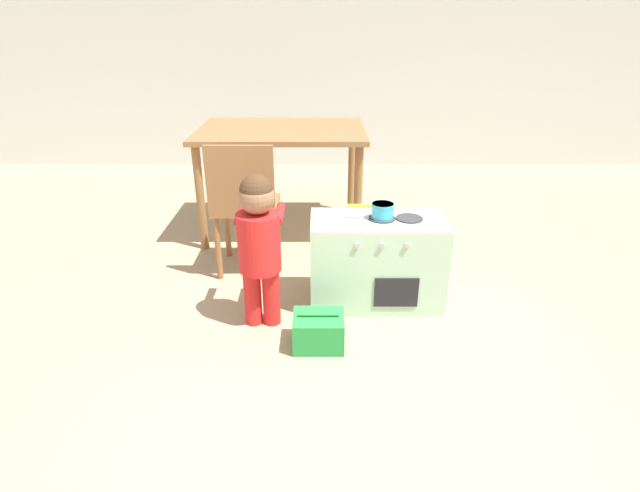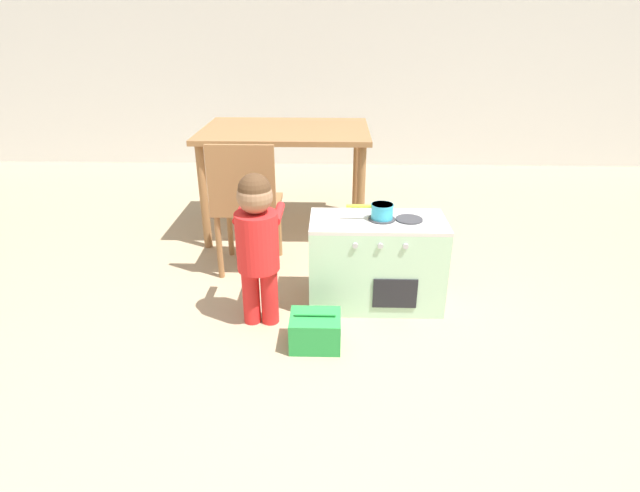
% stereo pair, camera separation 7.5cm
% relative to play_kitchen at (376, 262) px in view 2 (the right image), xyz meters
% --- Properties ---
extents(ground_plane, '(16.00, 16.00, 0.00)m').
position_rel_play_kitchen_xyz_m(ground_plane, '(-0.33, -0.86, -0.25)').
color(ground_plane, tan).
extents(wall_back, '(10.00, 0.06, 2.60)m').
position_rel_play_kitchen_xyz_m(wall_back, '(-0.33, 2.98, 1.05)').
color(wall_back, silver).
rests_on(wall_back, ground_plane).
extents(play_kitchen, '(0.72, 0.36, 0.51)m').
position_rel_play_kitchen_xyz_m(play_kitchen, '(0.00, 0.00, 0.00)').
color(play_kitchen, '#B2DBB7').
rests_on(play_kitchen, ground_plane).
extents(toy_pot, '(0.25, 0.12, 0.08)m').
position_rel_play_kitchen_xyz_m(toy_pot, '(0.01, 0.00, 0.30)').
color(toy_pot, '#38B2D6').
rests_on(toy_pot, play_kitchen).
extents(child_figure, '(0.24, 0.34, 0.81)m').
position_rel_play_kitchen_xyz_m(child_figure, '(-0.61, -0.22, 0.24)').
color(child_figure, red).
rests_on(child_figure, ground_plane).
extents(toy_basket, '(0.25, 0.20, 0.18)m').
position_rel_play_kitchen_xyz_m(toy_basket, '(-0.32, -0.42, -0.17)').
color(toy_basket, green).
rests_on(toy_basket, ground_plane).
extents(dining_table, '(1.18, 0.85, 0.76)m').
position_rel_play_kitchen_xyz_m(dining_table, '(-0.59, 1.09, 0.41)').
color(dining_table, olive).
rests_on(dining_table, ground_plane).
extents(dining_chair_near, '(0.39, 0.39, 0.83)m').
position_rel_play_kitchen_xyz_m(dining_chair_near, '(-0.76, 0.37, 0.20)').
color(dining_chair_near, olive).
rests_on(dining_chair_near, ground_plane).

